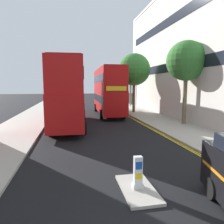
% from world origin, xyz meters
% --- Properties ---
extents(sidewalk_right, '(4.00, 80.00, 0.14)m').
position_xyz_m(sidewalk_right, '(6.50, 16.00, 0.07)').
color(sidewalk_right, '#ADA89E').
rests_on(sidewalk_right, ground).
extents(sidewalk_left, '(4.00, 80.00, 0.14)m').
position_xyz_m(sidewalk_left, '(-6.50, 16.00, 0.07)').
color(sidewalk_left, '#ADA89E').
rests_on(sidewalk_left, ground).
extents(kerb_line_outer, '(0.10, 56.00, 0.01)m').
position_xyz_m(kerb_line_outer, '(4.40, 14.00, 0.00)').
color(kerb_line_outer, yellow).
rests_on(kerb_line_outer, ground).
extents(kerb_line_inner, '(0.10, 56.00, 0.01)m').
position_xyz_m(kerb_line_inner, '(4.24, 14.00, 0.00)').
color(kerb_line_inner, yellow).
rests_on(kerb_line_inner, ground).
extents(traffic_island, '(1.10, 2.20, 0.10)m').
position_xyz_m(traffic_island, '(0.00, 3.78, 0.05)').
color(traffic_island, '#ADA89E').
rests_on(traffic_island, ground).
extents(keep_left_bollard, '(0.36, 0.28, 1.11)m').
position_xyz_m(keep_left_bollard, '(0.00, 3.78, 0.61)').
color(keep_left_bollard, silver).
rests_on(keep_left_bollard, traffic_island).
extents(double_decker_bus_away, '(3.17, 10.91, 5.64)m').
position_xyz_m(double_decker_bus_away, '(-2.37, 15.91, 3.03)').
color(double_decker_bus_away, red).
rests_on(double_decker_bus_away, ground).
extents(double_decker_bus_oncoming, '(2.97, 10.86, 5.64)m').
position_xyz_m(double_decker_bus_oncoming, '(2.23, 22.45, 3.03)').
color(double_decker_bus_oncoming, '#B20F0F').
rests_on(double_decker_bus_oncoming, ground).
extents(pedestrian_far, '(0.34, 0.22, 1.62)m').
position_xyz_m(pedestrian_far, '(5.22, 26.97, 0.99)').
color(pedestrian_far, '#2D2D38').
rests_on(pedestrian_far, sidewalk_right).
extents(street_tree_near, '(3.49, 3.49, 7.33)m').
position_xyz_m(street_tree_near, '(7.78, 14.31, 5.68)').
color(street_tree_near, '#6B6047').
rests_on(street_tree_near, sidewalk_right).
extents(street_tree_mid, '(4.06, 4.06, 7.48)m').
position_xyz_m(street_tree_mid, '(5.75, 23.20, 5.56)').
color(street_tree_mid, '#6B6047').
rests_on(street_tree_mid, sidewalk_right).
extents(street_tree_far, '(3.52, 3.52, 8.28)m').
position_xyz_m(street_tree_far, '(7.78, 31.81, 6.62)').
color(street_tree_far, '#6B6047').
rests_on(street_tree_far, sidewalk_right).
extents(townhouse_terrace_right, '(10.08, 28.00, 14.60)m').
position_xyz_m(townhouse_terrace_right, '(13.50, 19.05, 7.30)').
color(townhouse_terrace_right, silver).
rests_on(townhouse_terrace_right, ground).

